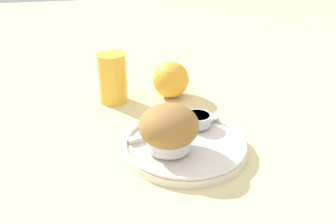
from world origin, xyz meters
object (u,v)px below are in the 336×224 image
object	(u,v)px
orange_fruit	(171,80)
butter_knife	(176,128)
juice_glass	(113,78)
muffin	(169,129)

from	to	relation	value
orange_fruit	butter_knife	bearing A→B (deg)	-99.08
butter_knife	juice_glass	size ratio (longest dim) A/B	1.67
orange_fruit	juice_glass	distance (m)	0.13
juice_glass	butter_knife	bearing A→B (deg)	-61.72
muffin	butter_knife	xyz separation A→B (m)	(0.03, 0.06, -0.04)
juice_glass	muffin	bearing A→B (deg)	-73.14
butter_knife	orange_fruit	size ratio (longest dim) A/B	2.22
butter_knife	muffin	bearing A→B (deg)	-129.83
muffin	butter_knife	bearing A→B (deg)	66.42
muffin	orange_fruit	size ratio (longest dim) A/B	1.21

